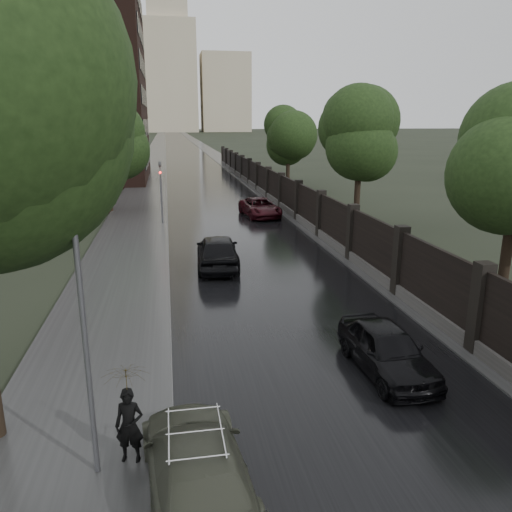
% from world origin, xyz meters
% --- Properties ---
extents(ground, '(800.00, 800.00, 0.00)m').
position_xyz_m(ground, '(0.00, 0.00, 0.00)').
color(ground, black).
rests_on(ground, ground).
extents(road, '(8.00, 420.00, 0.02)m').
position_xyz_m(road, '(0.00, 190.00, 0.01)').
color(road, black).
rests_on(road, ground).
extents(sidewalk_left, '(4.00, 420.00, 0.16)m').
position_xyz_m(sidewalk_left, '(-6.00, 190.00, 0.08)').
color(sidewalk_left, '#2D2D2D').
rests_on(sidewalk_left, ground).
extents(verge_right, '(3.00, 420.00, 0.08)m').
position_xyz_m(verge_right, '(5.50, 190.00, 0.04)').
color(verge_right, '#2D2D2D').
rests_on(verge_right, ground).
extents(fence_right, '(0.45, 75.72, 2.70)m').
position_xyz_m(fence_right, '(4.60, 32.01, 1.01)').
color(fence_right, '#383533').
rests_on(fence_right, ground).
extents(tree_left_far, '(4.25, 4.25, 7.39)m').
position_xyz_m(tree_left_far, '(-8.00, 30.00, 5.24)').
color(tree_left_far, black).
rests_on(tree_left_far, ground).
extents(tree_right_b, '(4.08, 4.08, 7.01)m').
position_xyz_m(tree_right_b, '(7.50, 22.00, 4.95)').
color(tree_right_b, black).
rests_on(tree_right_b, ground).
extents(tree_right_c, '(4.08, 4.08, 7.01)m').
position_xyz_m(tree_right_c, '(7.50, 40.00, 4.95)').
color(tree_right_c, black).
rests_on(tree_right_c, ground).
extents(lamp_post, '(0.25, 0.12, 5.11)m').
position_xyz_m(lamp_post, '(-5.40, 1.50, 2.67)').
color(lamp_post, '#59595E').
rests_on(lamp_post, ground).
extents(traffic_light, '(0.16, 0.32, 4.00)m').
position_xyz_m(traffic_light, '(-4.30, 24.99, 2.40)').
color(traffic_light, '#59595E').
rests_on(traffic_light, ground).
extents(brick_building, '(24.00, 18.00, 20.00)m').
position_xyz_m(brick_building, '(-18.00, 52.00, 10.00)').
color(brick_building, black).
rests_on(brick_building, ground).
extents(stalinist_tower, '(92.00, 30.00, 159.00)m').
position_xyz_m(stalinist_tower, '(0.00, 300.00, 38.38)').
color(stalinist_tower, tan).
rests_on(stalinist_tower, ground).
extents(volga_sedan, '(2.13, 4.48, 1.26)m').
position_xyz_m(volga_sedan, '(-3.60, 0.70, 0.63)').
color(volga_sedan, '#414436').
rests_on(volga_sedan, ground).
extents(hatchback_left, '(2.11, 4.69, 1.56)m').
position_xyz_m(hatchback_left, '(-1.80, 14.83, 0.78)').
color(hatchback_left, black).
rests_on(hatchback_left, ground).
extents(car_right_near, '(1.71, 3.90, 1.31)m').
position_xyz_m(car_right_near, '(1.60, 4.39, 0.65)').
color(car_right_near, black).
rests_on(car_right_near, ground).
extents(car_right_far, '(2.61, 4.83, 1.29)m').
position_xyz_m(car_right_far, '(2.36, 26.83, 0.64)').
color(car_right_far, black).
rests_on(car_right_far, ground).
extents(pedestrian_umbrella, '(1.03, 1.04, 2.33)m').
position_xyz_m(pedestrian_umbrella, '(-4.79, 1.70, 1.71)').
color(pedestrian_umbrella, black).
rests_on(pedestrian_umbrella, sidewalk_left).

